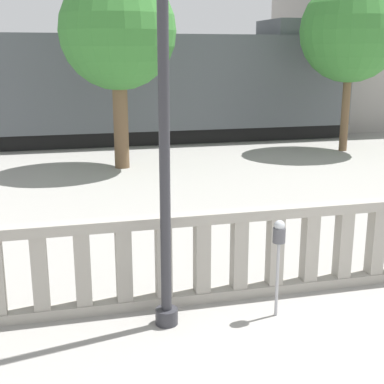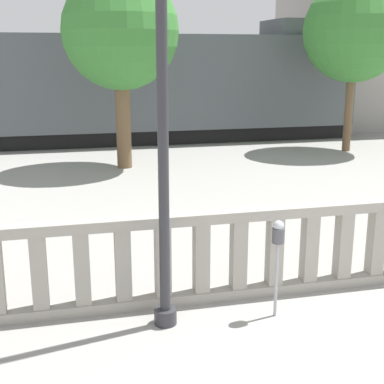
{
  "view_description": "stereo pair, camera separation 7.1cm",
  "coord_description": "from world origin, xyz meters",
  "px_view_note": "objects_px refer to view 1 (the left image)",
  "views": [
    {
      "loc": [
        -3.07,
        -3.46,
        3.3
      ],
      "look_at": [
        -1.2,
        4.04,
        1.28
      ],
      "focal_mm": 50.0,
      "sensor_mm": 36.0,
      "label": 1
    },
    {
      "loc": [
        -3.0,
        -3.47,
        3.3
      ],
      "look_at": [
        -1.2,
        4.04,
        1.28
      ],
      "focal_mm": 50.0,
      "sensor_mm": 36.0,
      "label": 2
    }
  ],
  "objects_px": {
    "parking_meter": "(279,241)",
    "train_near": "(48,88)",
    "tree_right": "(118,32)",
    "tree_left": "(351,31)"
  },
  "relations": [
    {
      "from": "train_near",
      "to": "parking_meter",
      "type": "bearing_deg",
      "value": -78.69
    },
    {
      "from": "parking_meter",
      "to": "train_near",
      "type": "xyz_separation_m",
      "value": [
        -2.88,
        14.4,
        1.03
      ]
    },
    {
      "from": "train_near",
      "to": "tree_right",
      "type": "height_order",
      "value": "tree_right"
    },
    {
      "from": "tree_left",
      "to": "parking_meter",
      "type": "bearing_deg",
      "value": -123.02
    },
    {
      "from": "parking_meter",
      "to": "tree_left",
      "type": "distance_m",
      "value": 13.05
    },
    {
      "from": "parking_meter",
      "to": "train_near",
      "type": "distance_m",
      "value": 14.72
    },
    {
      "from": "tree_left",
      "to": "tree_right",
      "type": "xyz_separation_m",
      "value": [
        -7.76,
        -0.97,
        -0.13
      ]
    },
    {
      "from": "train_near",
      "to": "tree_left",
      "type": "height_order",
      "value": "tree_left"
    },
    {
      "from": "parking_meter",
      "to": "train_near",
      "type": "height_order",
      "value": "train_near"
    },
    {
      "from": "parking_meter",
      "to": "tree_right",
      "type": "distance_m",
      "value": 10.13
    }
  ]
}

